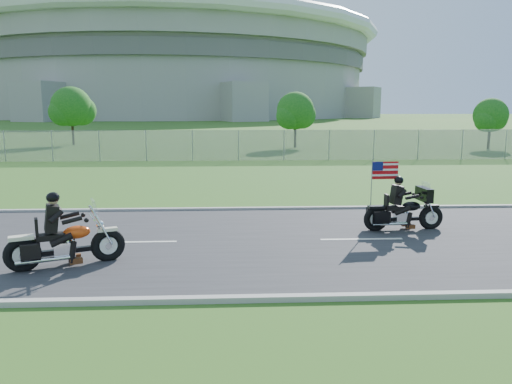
{
  "coord_description": "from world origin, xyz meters",
  "views": [
    {
      "loc": [
        0.57,
        -12.72,
        3.54
      ],
      "look_at": [
        1.18,
        0.0,
        1.34
      ],
      "focal_mm": 35.0,
      "sensor_mm": 36.0,
      "label": 1
    }
  ],
  "objects": [
    {
      "name": "fence",
      "position": [
        -5.0,
        20.0,
        1.0
      ],
      "size": [
        60.0,
        0.03,
        2.0
      ],
      "primitive_type": "cube",
      "color": "gray",
      "rests_on": "ground"
    },
    {
      "name": "curb_south",
      "position": [
        0.0,
        -4.05,
        0.05
      ],
      "size": [
        120.0,
        0.18,
        0.12
      ],
      "primitive_type": "cube",
      "color": "#9E9B93",
      "rests_on": "ground"
    },
    {
      "name": "tree_fence_near",
      "position": [
        6.04,
        30.04,
        2.97
      ],
      "size": [
        3.52,
        3.28,
        4.75
      ],
      "color": "#382316",
      "rests_on": "ground"
    },
    {
      "name": "motorcycle_lead",
      "position": [
        -3.15,
        -1.88,
        0.54
      ],
      "size": [
        2.44,
        1.27,
        1.73
      ],
      "rotation": [
        0.0,
        0.0,
        0.4
      ],
      "color": "black",
      "rests_on": "ground"
    },
    {
      "name": "tree_fence_far",
      "position": [
        22.04,
        28.03,
        2.64
      ],
      "size": [
        3.08,
        2.87,
        4.2
      ],
      "color": "#382316",
      "rests_on": "ground"
    },
    {
      "name": "tree_fence_mid",
      "position": [
        -13.95,
        34.04,
        3.3
      ],
      "size": [
        3.96,
        3.69,
        5.3
      ],
      "color": "#382316",
      "rests_on": "ground"
    },
    {
      "name": "stadium",
      "position": [
        -20.0,
        170.0,
        15.58
      ],
      "size": [
        140.4,
        140.4,
        29.2
      ],
      "color": "#A3A099",
      "rests_on": "ground"
    },
    {
      "name": "curb_north",
      "position": [
        0.0,
        4.05,
        0.05
      ],
      "size": [
        120.0,
        0.18,
        0.12
      ],
      "primitive_type": "cube",
      "color": "#9E9B93",
      "rests_on": "ground"
    },
    {
      "name": "motorcycle_follow",
      "position": [
        5.46,
        1.0,
        0.55
      ],
      "size": [
        2.37,
        0.79,
        1.98
      ],
      "rotation": [
        0.0,
        0.0,
        0.07
      ],
      "color": "black",
      "rests_on": "ground"
    },
    {
      "name": "road",
      "position": [
        0.0,
        0.0,
        0.02
      ],
      "size": [
        120.0,
        8.0,
        0.04
      ],
      "primitive_type": "cube",
      "color": "#28282B",
      "rests_on": "ground"
    },
    {
      "name": "ground",
      "position": [
        0.0,
        0.0,
        0.0
      ],
      "size": [
        420.0,
        420.0,
        0.0
      ],
      "primitive_type": "plane",
      "color": "#21531A",
      "rests_on": "ground"
    }
  ]
}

